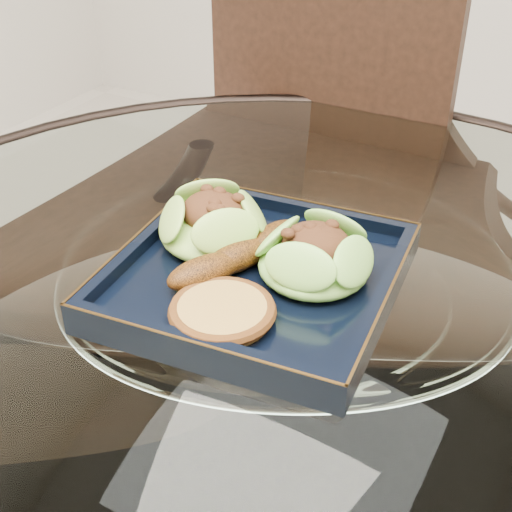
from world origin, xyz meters
The scene contains 7 objects.
dining_table centered at (0.00, 0.00, 0.60)m, with size 1.13×1.13×0.77m.
dining_chair centered at (-0.19, 0.40, 0.55)m, with size 0.44×0.44×0.98m.
navy_plate centered at (-0.04, 0.01, 0.77)m, with size 0.27×0.27×0.02m, color black.
lettuce_wrap_left centered at (-0.10, 0.03, 0.80)m, with size 0.11×0.11×0.04m, color #73A530.
lettuce_wrap_right centered at (0.02, 0.03, 0.80)m, with size 0.11×0.11×0.04m, color #518D29.
roasted_plantain centered at (-0.06, 0.01, 0.80)m, with size 0.16×0.03×0.03m, color #5B2E09.
crumb_patty centered at (-0.03, -0.07, 0.79)m, with size 0.09×0.09×0.02m, color #A98138.
Camera 1 is at (0.25, -0.50, 1.19)m, focal length 50.00 mm.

